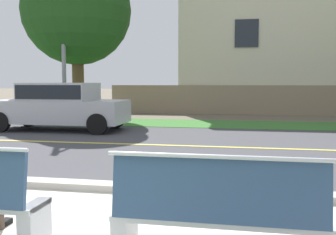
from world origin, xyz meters
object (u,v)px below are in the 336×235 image
Objects in this scene: bench_right at (218,216)px; shade_tree_far_left at (79,2)px; streetlamp at (65,6)px; car_silver_far at (60,104)px.

bench_right is 0.24× the size of shade_tree_far_left.
streetlamp reaches higher than bench_right.
streetlamp is 1.36m from shade_tree_far_left.
streetlamp is (-0.96, 2.59, 3.62)m from car_silver_far.
bench_right is 0.42× the size of car_silver_far.
bench_right is 0.23× the size of streetlamp.
streetlamp is 1.05× the size of shade_tree_far_left.
car_silver_far is 4.55m from streetlamp.
bench_right is at bearing -59.59° from streetlamp.
bench_right is 14.87m from shade_tree_far_left.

